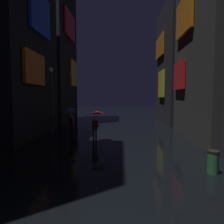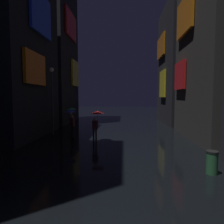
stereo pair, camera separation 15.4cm
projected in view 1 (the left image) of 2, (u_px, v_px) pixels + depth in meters
The scene contains 9 objects.
building_left_mid at pixel (14, 45), 14.94m from camera, with size 4.25×7.99×13.86m.
building_left_far at pixel (53, 33), 23.36m from camera, with size 4.25×7.45×21.19m.
building_right_mid at pixel (218, 43), 14.21m from camera, with size 4.25×7.91×13.81m.
building_right_far at pixel (180, 65), 23.52m from camera, with size 4.25×8.60×13.67m.
pedestrian_foreground_right_green at pixel (71, 112), 18.08m from camera, with size 0.90×0.90×2.12m.
pedestrian_midstreet_left_blue at pixel (71, 115), 15.10m from camera, with size 0.90×0.90×2.12m.
pedestrian_near_crossing_red at pixel (96, 117), 13.65m from camera, with size 0.90×0.90×2.12m.
streetlamp_left_far at pixel (51, 93), 15.98m from camera, with size 0.36×0.36×5.41m.
trash_bin at pixel (213, 162), 7.99m from camera, with size 0.46×0.46×0.93m.
Camera 1 is at (0.62, -1.92, 3.08)m, focal length 32.00 mm.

